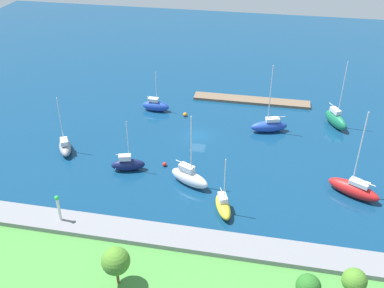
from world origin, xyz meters
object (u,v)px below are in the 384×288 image
Objects in this scene: park_tree_center at (308,287)px; pier_dock at (251,100)px; park_tree_west at (354,281)px; mooring_buoy_orange at (185,114)px; sailboat_navy_lone_north at (128,164)px; sailboat_white_west_end at (189,177)px; park_tree_east at (116,261)px; sailboat_gray_along_channel at (65,146)px; harbor_beacon at (58,206)px; sailboat_blue_far_south at (156,106)px; sailboat_blue_center_basin at (269,126)px; mooring_buoy_red at (165,164)px; sailboat_yellow_near_pier at (223,206)px; sailboat_red_off_beacon at (354,189)px; sailboat_green_outer_mooring at (336,119)px.

pier_dock is at bearing -79.25° from park_tree_center.
park_tree_west is at bearing 106.39° from pier_dock.
park_tree_center is at bearing 117.34° from mooring_buoy_orange.
mooring_buoy_orange is at bearing 59.65° from sailboat_navy_lone_north.
park_tree_east is at bearing -75.09° from sailboat_white_west_end.
harbor_beacon is at bearing 175.30° from sailboat_gray_along_channel.
sailboat_blue_far_south is at bearing -57.13° from park_tree_center.
sailboat_navy_lone_north is 25.84m from sailboat_blue_center_basin.
park_tree_west is 0.94× the size of park_tree_center.
sailboat_navy_lone_north reaches higher than park_tree_center.
park_tree_west is 50.27m from sailboat_blue_far_south.
mooring_buoy_red is at bearing 25.58° from sailboat_blue_center_basin.
mooring_buoy_orange is at bearing -88.89° from mooring_buoy_red.
pier_dock is 36.97m from sailboat_gray_along_channel.
sailboat_gray_along_channel is (37.08, -24.38, -3.40)m from park_tree_center.
park_tree_center is 0.51× the size of sailboat_gray_along_channel.
sailboat_gray_along_channel is 0.84× the size of sailboat_white_west_end.
pier_dock is at bearing 43.19° from sailboat_navy_lone_north.
sailboat_navy_lone_north is at bearing 22.52° from mooring_buoy_red.
sailboat_blue_far_south is at bearing -10.63° from mooring_buoy_orange.
park_tree_center is at bearing -179.37° from park_tree_east.
sailboat_blue_center_basin is 15.72m from mooring_buoy_orange.
park_tree_west is 19.72m from sailboat_yellow_near_pier.
sailboat_white_west_end is (-21.33, 4.72, 0.27)m from sailboat_gray_along_channel.
sailboat_blue_center_basin is at bearing 22.38° from sailboat_navy_lone_north.
sailboat_navy_lone_north is 19.33m from mooring_buoy_orange.
sailboat_red_off_beacon is (-16.35, 27.09, 0.92)m from pier_dock.
mooring_buoy_orange is at bearing -56.53° from park_tree_west.
sailboat_navy_lone_north is at bearing 59.16° from pier_dock.
pier_dock is 2.66× the size of sailboat_yellow_near_pier.
sailboat_red_off_beacon is (-26.57, -21.83, -2.93)m from park_tree_east.
sailboat_green_outer_mooring is at bearing -136.25° from harbor_beacon.
harbor_beacon is 0.48× the size of sailboat_blue_far_south.
sailboat_blue_far_south is 0.94× the size of sailboat_navy_lone_north.
sailboat_blue_far_south is at bearing 77.23° from sailboat_navy_lone_north.
park_tree_center is 0.43× the size of sailboat_white_west_end.
sailboat_blue_far_south is 31.26m from sailboat_yellow_near_pier.
park_tree_east is at bearing -52.21° from sailboat_yellow_near_pier.
mooring_buoy_red is (10.24, -8.87, -0.65)m from sailboat_yellow_near_pier.
sailboat_white_west_end is 0.92× the size of sailboat_blue_center_basin.
pier_dock is 4.92× the size of park_tree_west.
sailboat_navy_lone_north is (25.54, -21.41, -3.34)m from park_tree_center.
sailboat_yellow_near_pier reaches higher than park_tree_center.
mooring_buoy_red is at bearing 91.11° from mooring_buoy_orange.
sailboat_red_off_beacon reaches higher than park_tree_center.
sailboat_gray_along_channel is (43.20, 17.33, -0.33)m from sailboat_green_outer_mooring.
harbor_beacon is at bearing 49.21° from sailboat_red_off_beacon.
sailboat_yellow_near_pier reaches higher than park_tree_west.
sailboat_blue_far_south reaches higher than mooring_buoy_red.
pier_dock is 1.86× the size of sailboat_blue_center_basin.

